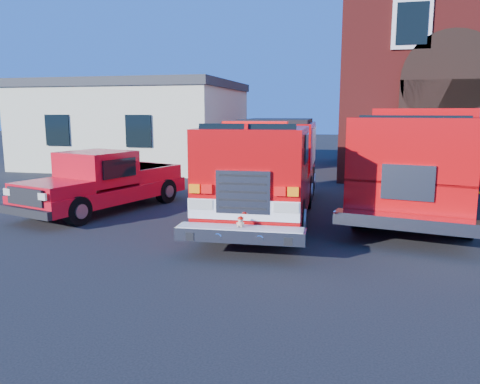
% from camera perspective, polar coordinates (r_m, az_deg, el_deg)
% --- Properties ---
extents(ground, '(100.00, 100.00, 0.00)m').
position_cam_1_polar(ground, '(10.47, 1.55, -5.94)').
color(ground, black).
rests_on(ground, ground).
extents(side_building, '(10.20, 8.20, 4.35)m').
position_cam_1_polar(side_building, '(25.41, -12.41, 8.13)').
color(side_building, beige).
rests_on(side_building, ground).
extents(fire_engine, '(2.77, 8.63, 2.63)m').
position_cam_1_polar(fire_engine, '(13.00, 3.62, 3.25)').
color(fire_engine, black).
rests_on(fire_engine, ground).
extents(pickup_truck, '(3.34, 5.59, 1.73)m').
position_cam_1_polar(pickup_truck, '(14.07, -16.21, 1.15)').
color(pickup_truck, black).
rests_on(pickup_truck, ground).
extents(secondary_truck, '(4.50, 9.36, 2.92)m').
position_cam_1_polar(secondary_truck, '(14.61, 21.49, 4.22)').
color(secondary_truck, black).
rests_on(secondary_truck, ground).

